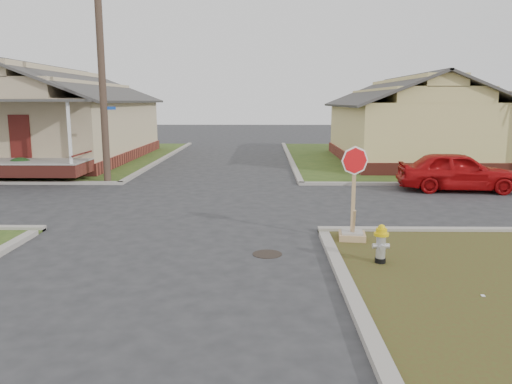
{
  "coord_description": "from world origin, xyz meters",
  "views": [
    {
      "loc": [
        2.12,
        -10.89,
        3.27
      ],
      "look_at": [
        1.93,
        1.0,
        1.1
      ],
      "focal_mm": 35.0,
      "sensor_mm": 36.0,
      "label": 1
    }
  ],
  "objects_px": {
    "red_sedan": "(458,171)",
    "fire_hydrant": "(381,242)",
    "utility_pole": "(101,65)",
    "stop_sign": "(353,220)"
  },
  "relations": [
    {
      "from": "red_sedan",
      "to": "fire_hydrant",
      "type": "bearing_deg",
      "value": 156.32
    },
    {
      "from": "utility_pole",
      "to": "stop_sign",
      "type": "distance_m",
      "value": 12.54
    },
    {
      "from": "utility_pole",
      "to": "red_sedan",
      "type": "bearing_deg",
      "value": -6.25
    },
    {
      "from": "stop_sign",
      "to": "red_sedan",
      "type": "bearing_deg",
      "value": 60.45
    },
    {
      "from": "utility_pole",
      "to": "stop_sign",
      "type": "relative_size",
      "value": 4.07
    },
    {
      "from": "fire_hydrant",
      "to": "red_sedan",
      "type": "xyz_separation_m",
      "value": [
        4.78,
        8.6,
        0.24
      ]
    },
    {
      "from": "utility_pole",
      "to": "stop_sign",
      "type": "xyz_separation_m",
      "value": [
        8.41,
        -8.33,
        -4.13
      ]
    },
    {
      "from": "stop_sign",
      "to": "utility_pole",
      "type": "bearing_deg",
      "value": 142.05
    },
    {
      "from": "utility_pole",
      "to": "fire_hydrant",
      "type": "distance_m",
      "value": 13.94
    },
    {
      "from": "fire_hydrant",
      "to": "stop_sign",
      "type": "distance_m",
      "value": 1.76
    }
  ]
}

